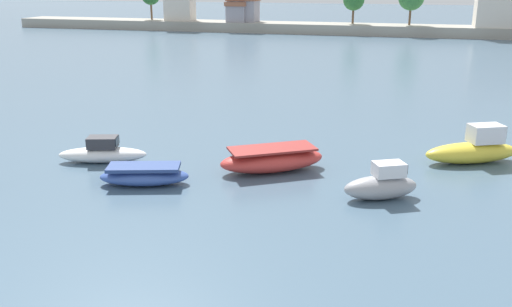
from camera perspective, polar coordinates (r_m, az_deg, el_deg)
name	(u,v)px	position (r m, az deg, el deg)	size (l,w,h in m)	color
moored_boat_3	(103,153)	(29.90, -15.33, 0.07)	(4.69, 2.51, 1.35)	white
moored_boat_4	(144,175)	(26.25, -11.31, -2.20)	(4.37, 2.69, 0.92)	#3856A8
moored_boat_5	(272,160)	(27.51, 1.65, -0.62)	(5.50, 4.48, 1.19)	#C63833
moored_boat_6	(382,185)	(24.65, 12.68, -3.14)	(3.50, 2.61, 1.62)	#9E9EA3
moored_boat_7	(474,149)	(30.84, 21.32, 0.39)	(5.22, 3.55, 1.98)	yellow
distant_shoreline	(356,18)	(97.55, 10.15, 13.40)	(112.55, 6.87, 8.66)	#9E998C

